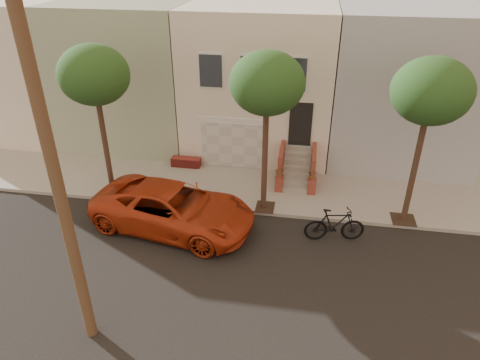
# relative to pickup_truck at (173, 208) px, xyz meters

# --- Properties ---
(ground) EXTENTS (90.00, 90.00, 0.00)m
(ground) POSITION_rel_pickup_truck_xyz_m (2.22, -2.14, -0.86)
(ground) COLOR black
(ground) RESTS_ON ground
(sidewalk) EXTENTS (40.00, 3.70, 0.15)m
(sidewalk) POSITION_rel_pickup_truck_xyz_m (2.22, 3.21, -0.78)
(sidewalk) COLOR gray
(sidewalk) RESTS_ON ground
(house_row) EXTENTS (33.10, 11.70, 7.00)m
(house_row) POSITION_rel_pickup_truck_xyz_m (2.22, 9.05, 2.79)
(house_row) COLOR beige
(house_row) RESTS_ON sidewalk
(tree_left) EXTENTS (2.70, 2.57, 6.30)m
(tree_left) POSITION_rel_pickup_truck_xyz_m (-3.28, 1.76, 4.40)
(tree_left) COLOR #2D2116
(tree_left) RESTS_ON sidewalk
(tree_mid) EXTENTS (2.70, 2.57, 6.30)m
(tree_mid) POSITION_rel_pickup_truck_xyz_m (3.22, 1.76, 4.40)
(tree_mid) COLOR #2D2116
(tree_mid) RESTS_ON sidewalk
(tree_right) EXTENTS (2.70, 2.57, 6.30)m
(tree_right) POSITION_rel_pickup_truck_xyz_m (8.72, 1.76, 4.40)
(tree_right) COLOR #2D2116
(tree_right) RESTS_ON sidewalk
(pickup_truck) EXTENTS (6.59, 3.91, 1.72)m
(pickup_truck) POSITION_rel_pickup_truck_xyz_m (0.00, 0.00, 0.00)
(pickup_truck) COLOR #AE3113
(pickup_truck) RESTS_ON ground
(motorcycle) EXTENTS (2.27, 0.99, 1.32)m
(motorcycle) POSITION_rel_pickup_truck_xyz_m (6.00, 0.20, -0.20)
(motorcycle) COLOR black
(motorcycle) RESTS_ON ground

